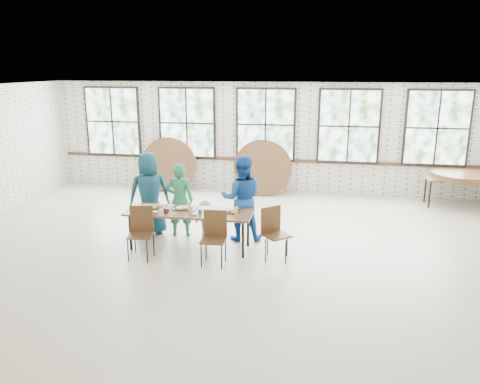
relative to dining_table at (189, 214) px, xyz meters
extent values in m
plane|color=#B9AD93|center=(0.90, 0.01, -0.69)|extent=(12.00, 12.00, 0.00)
plane|color=white|center=(0.90, 0.01, 2.31)|extent=(12.00, 12.00, 0.00)
plane|color=silver|center=(0.90, 4.51, 0.81)|extent=(12.00, 0.00, 12.00)
plane|color=silver|center=(0.90, -4.49, 0.81)|extent=(12.00, 0.00, 12.00)
cube|color=#422819|center=(0.90, 4.48, 0.21)|extent=(11.80, 0.05, 0.08)
cube|color=black|center=(-3.50, 4.45, 1.19)|extent=(1.62, 0.05, 1.97)
cube|color=white|center=(-3.50, 4.42, 1.19)|extent=(1.50, 0.01, 1.85)
cube|color=black|center=(-1.30, 4.45, 1.19)|extent=(1.62, 0.05, 1.97)
cube|color=white|center=(-1.30, 4.42, 1.19)|extent=(1.50, 0.01, 1.85)
cube|color=black|center=(0.90, 4.45, 1.19)|extent=(1.62, 0.05, 1.97)
cube|color=white|center=(0.90, 4.42, 1.19)|extent=(1.50, 0.01, 1.85)
cube|color=black|center=(3.10, 4.45, 1.19)|extent=(1.62, 0.05, 1.97)
cube|color=white|center=(3.10, 4.42, 1.19)|extent=(1.50, 0.01, 1.85)
cube|color=black|center=(5.30, 4.45, 1.19)|extent=(1.62, 0.05, 1.97)
cube|color=white|center=(5.30, 4.42, 1.19)|extent=(1.50, 0.01, 1.85)
cube|color=brown|center=(0.00, 0.00, 0.03)|extent=(2.40, 0.81, 0.04)
cylinder|color=black|center=(-1.08, -0.30, -0.34)|extent=(0.05, 0.05, 0.70)
cylinder|color=black|center=(-1.08, 0.30, -0.34)|extent=(0.05, 0.05, 0.70)
cylinder|color=black|center=(1.08, -0.30, -0.34)|extent=(0.05, 0.05, 0.70)
cylinder|color=black|center=(1.08, 0.30, -0.34)|extent=(0.05, 0.05, 0.70)
cube|color=#492D18|center=(-0.74, -0.66, -0.24)|extent=(0.49, 0.47, 0.03)
cube|color=#492D18|center=(-0.77, -0.47, 0.01)|extent=(0.42, 0.11, 0.50)
cylinder|color=black|center=(-0.92, -0.83, -0.47)|extent=(0.02, 0.02, 0.44)
cylinder|color=black|center=(-0.92, -0.49, -0.47)|extent=(0.02, 0.02, 0.44)
cylinder|color=black|center=(-0.56, -0.83, -0.47)|extent=(0.02, 0.02, 0.44)
cylinder|color=black|center=(-0.56, -0.49, -0.47)|extent=(0.02, 0.02, 0.44)
cube|color=#492D18|center=(0.62, -0.68, -0.24)|extent=(0.43, 0.41, 0.03)
cube|color=#492D18|center=(0.62, -0.49, 0.01)|extent=(0.42, 0.04, 0.50)
cylinder|color=black|center=(0.44, -0.85, -0.47)|extent=(0.02, 0.02, 0.44)
cylinder|color=black|center=(0.44, -0.51, -0.47)|extent=(0.02, 0.02, 0.44)
cylinder|color=black|center=(0.80, -0.85, -0.47)|extent=(0.02, 0.02, 0.44)
cylinder|color=black|center=(0.80, -0.51, -0.47)|extent=(0.02, 0.02, 0.44)
cube|color=#492D18|center=(1.69, -0.26, -0.24)|extent=(0.58, 0.58, 0.03)
cube|color=#492D18|center=(1.56, -0.11, 0.01)|extent=(0.33, 0.30, 0.50)
cylinder|color=black|center=(1.51, -0.43, -0.47)|extent=(0.02, 0.02, 0.44)
cylinder|color=black|center=(1.51, -0.09, -0.47)|extent=(0.02, 0.02, 0.44)
cylinder|color=black|center=(1.87, -0.43, -0.47)|extent=(0.02, 0.02, 0.44)
cylinder|color=black|center=(1.87, -0.09, -0.47)|extent=(0.02, 0.02, 0.44)
imported|color=#164654|center=(-1.03, 0.65, 0.18)|extent=(0.99, 0.84, 1.73)
imported|color=#207A4F|center=(-0.38, 0.65, 0.07)|extent=(0.60, 0.44, 1.52)
imported|color=#151E43|center=(0.15, 0.65, -0.30)|extent=(0.56, 0.42, 0.77)
imported|color=#16469B|center=(0.89, 0.65, 0.17)|extent=(0.92, 0.76, 1.71)
cube|color=brown|center=(5.88, 3.85, 0.03)|extent=(1.86, 0.92, 0.04)
cylinder|color=black|center=(5.10, 3.58, -0.34)|extent=(0.04, 0.04, 0.70)
cylinder|color=black|center=(5.10, 4.13, -0.34)|extent=(0.04, 0.04, 0.70)
cube|color=black|center=(-0.84, 0.13, 0.06)|extent=(0.44, 0.33, 0.02)
cube|color=black|center=(-0.13, 0.14, 0.06)|extent=(0.44, 0.33, 0.02)
cube|color=black|center=(0.73, 0.10, 0.06)|extent=(0.44, 0.33, 0.02)
cylinder|color=black|center=(-0.40, -0.18, 0.10)|extent=(0.09, 0.09, 0.09)
cube|color=red|center=(0.06, -0.12, 0.11)|extent=(0.06, 0.07, 0.11)
cylinder|color=#1758B0|center=(0.24, -0.13, 0.10)|extent=(0.07, 0.07, 0.10)
cylinder|color=orange|center=(0.94, -0.21, 0.11)|extent=(0.07, 0.07, 0.11)
cylinder|color=white|center=(0.48, -0.24, 0.10)|extent=(0.17, 0.17, 0.10)
ellipsoid|color=white|center=(-0.61, -0.22, 0.08)|extent=(0.11, 0.11, 0.05)
ellipsoid|color=white|center=(0.16, -0.22, 0.08)|extent=(0.11, 0.11, 0.05)
ellipsoid|color=white|center=(0.59, -0.05, 0.08)|extent=(0.11, 0.11, 0.05)
cylinder|color=brown|center=(5.88, 3.85, 0.07)|extent=(1.50, 1.50, 0.04)
cylinder|color=brown|center=(5.88, 3.85, 0.12)|extent=(1.50, 1.50, 0.04)
cylinder|color=brown|center=(5.88, 3.85, 0.16)|extent=(1.50, 1.50, 0.04)
cylinder|color=brown|center=(-1.82, 4.19, 0.05)|extent=(1.50, 0.26, 1.49)
cylinder|color=brown|center=(-1.71, 4.09, 0.05)|extent=(1.50, 0.37, 1.47)
cylinder|color=brown|center=(0.83, 4.19, 0.05)|extent=(1.50, 0.23, 1.49)
cylinder|color=brown|center=(0.92, 4.09, 0.05)|extent=(1.50, 0.31, 1.48)
camera|label=1|loc=(2.39, -8.16, 2.69)|focal=35.00mm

